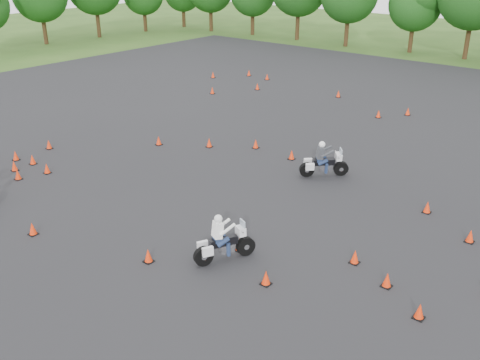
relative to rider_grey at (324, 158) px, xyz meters
name	(u,v)px	position (x,y,z in m)	size (l,w,h in m)	color
ground	(166,248)	(-0.84, -8.87, -0.86)	(140.00, 140.00, 0.00)	#2D5119
asphalt_pad	(270,191)	(-0.84, -2.87, -0.85)	(62.00, 62.00, 0.00)	black
traffic_cones	(261,194)	(-0.70, -3.68, -0.63)	(33.28, 32.84, 0.45)	#F4310A
rider_grey	(324,158)	(0.00, 0.00, 0.00)	(2.21, 0.68, 1.71)	#36383C
rider_white	(225,238)	(1.21, -8.14, -0.03)	(2.15, 0.66, 1.66)	white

